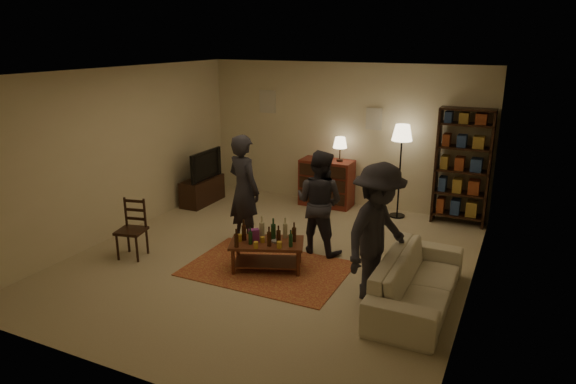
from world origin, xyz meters
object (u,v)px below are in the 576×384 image
Objects in this scene: dresser at (327,182)px; sofa at (417,281)px; coffee_table at (267,244)px; bookshelf at (462,166)px; person_right at (319,202)px; person_by_sofa at (378,233)px; floor_lamp at (402,139)px; tv_stand at (202,184)px; dining_chair at (133,226)px; person_left at (244,190)px.

dresser reaches higher than sofa.
dresser reaches higher than coffee_table.
bookshelf is 2.82m from person_right.
bookshelf reaches higher than person_by_sofa.
sofa is at bearing -52.46° from dresser.
floor_lamp reaches higher than coffee_table.
dresser is at bearing 95.33° from coffee_table.
bookshelf is at bearing 7.16° from floor_lamp.
tv_stand is at bearing -168.20° from bookshelf.
bookshelf is at bearing 55.20° from coffee_table.
dining_chair is 0.44× the size of bookshelf.
floor_lamp is (-1.03, -0.13, 0.40)m from bookshelf.
tv_stand is at bearing -157.93° from dresser.
dining_chair is at bearing -116.48° from dresser.
sofa is (0.99, -3.05, -1.13)m from floor_lamp.
floor_lamp is at bearing 24.84° from person_by_sofa.
coffee_table is 1.08× the size of tv_stand.
bookshelf is (2.15, 3.10, 0.66)m from coffee_table.
dresser reaches higher than dining_chair.
dresser is at bearing 22.07° from tv_stand.
dresser is 0.67× the size of bookshelf.
person_right is 0.90× the size of person_by_sofa.
person_left is at bearing 85.60° from person_by_sofa.
person_right is at bearing -22.55° from tv_stand.
dresser is 1.70m from floor_lamp.
sofa is at bearing -64.24° from person_by_sofa.
tv_stand reaches higher than dining_chair.
sofa is 0.76m from person_by_sofa.
sofa is at bearing -2.15° from coffee_table.
dresser is at bearing 50.74° from dining_chair.
bookshelf reaches higher than floor_lamp.
person_right reaches higher than dresser.
coffee_table is 1.29× the size of dining_chair.
person_right is at bearing -149.38° from person_left.
coffee_table is 0.66× the size of person_by_sofa.
person_right is (0.71, -2.14, 0.31)m from dresser.
dresser is at bearing -79.53° from person_left.
dresser is 0.81× the size of floor_lamp.
person_right is (0.42, 0.89, 0.41)m from coffee_table.
dining_chair is 4.72m from floor_lamp.
floor_lamp is at bearing -172.84° from bookshelf.
person_left is 1.00× the size of person_by_sofa.
coffee_table is 1.07m from person_right.
dining_chair is 3.87m from dresser.
dining_chair is 4.14m from sofa.
coffee_table is 0.68× the size of floor_lamp.
floor_lamp is (1.40, -0.06, 0.96)m from dresser.
person_by_sofa is at bearing 145.33° from person_right.
person_right is at bearing 64.28° from person_by_sofa.
dresser is (2.25, 0.91, 0.09)m from tv_stand.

